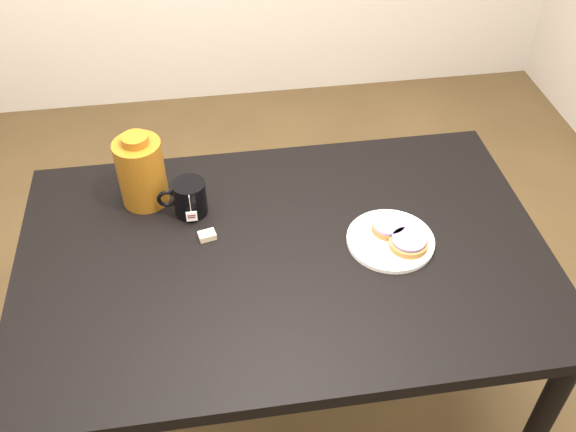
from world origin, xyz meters
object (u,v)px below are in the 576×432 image
(plate, at_px, (390,240))
(bagel_back, at_px, (389,226))
(bagel_front, at_px, (408,242))
(mug, at_px, (189,198))
(bagel_package, at_px, (141,171))
(table, at_px, (284,272))
(teabag_pouch, at_px, (207,236))

(plate, xyz_separation_m, bagel_back, (0.00, 0.03, 0.02))
(bagel_front, bearing_deg, mug, 157.34)
(plate, distance_m, bagel_package, 0.71)
(table, height_order, mug, mug)
(bagel_front, height_order, teabag_pouch, bagel_front)
(plate, bearing_deg, teabag_pouch, 169.54)
(mug, bearing_deg, bagel_package, 149.21)
(plate, height_order, teabag_pouch, teabag_pouch)
(table, distance_m, teabag_pouch, 0.23)
(bagel_front, bearing_deg, plate, 139.35)
(bagel_back, xyz_separation_m, bagel_front, (0.04, -0.07, -0.00))
(bagel_front, bearing_deg, teabag_pouch, 166.85)
(plate, bearing_deg, table, 178.10)
(teabag_pouch, bearing_deg, bagel_back, -6.51)
(bagel_front, distance_m, bagel_package, 0.75)
(teabag_pouch, height_order, bagel_package, bagel_package)
(bagel_package, bearing_deg, mug, -30.36)
(table, height_order, bagel_package, bagel_package)
(teabag_pouch, bearing_deg, bagel_front, -13.15)
(plate, bearing_deg, mug, 158.92)
(bagel_back, bearing_deg, plate, -93.36)
(bagel_package, bearing_deg, bagel_front, -24.13)
(plate, height_order, bagel_back, bagel_back)
(mug, xyz_separation_m, bagel_package, (-0.12, 0.07, 0.05))
(table, distance_m, mug, 0.33)
(table, bearing_deg, bagel_front, -7.37)
(plate, height_order, mug, mug)
(table, distance_m, bagel_front, 0.34)
(table, xyz_separation_m, bagel_package, (-0.36, 0.26, 0.19))
(mug, height_order, bagel_package, bagel_package)
(plate, xyz_separation_m, bagel_front, (0.04, -0.03, 0.02))
(plate, relative_size, mug, 1.71)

